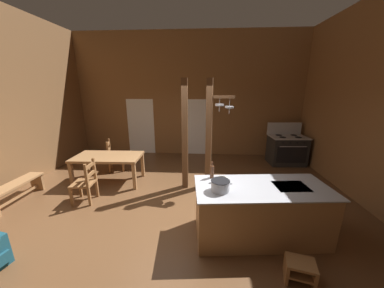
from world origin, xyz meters
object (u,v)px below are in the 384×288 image
(bottle_tall_on_counter, at_px, (212,171))
(bench_along_left_wall, at_px, (16,189))
(ladderback_chair_near_window, at_px, (114,156))
(stockpot_on_counter, at_px, (220,186))
(ladderback_chair_by_post, at_px, (86,182))
(kitchen_island, at_px, (260,211))
(dining_table, at_px, (108,159))
(stove_range, at_px, (286,149))
(mixing_bowl_on_counter, at_px, (222,180))
(step_stool, at_px, (300,270))

(bottle_tall_on_counter, bearing_deg, bench_along_left_wall, 173.95)
(ladderback_chair_near_window, bearing_deg, stockpot_on_counter, -43.49)
(ladderback_chair_by_post, relative_size, stockpot_on_counter, 2.63)
(bench_along_left_wall, relative_size, bottle_tall_on_counter, 4.16)
(kitchen_island, height_order, dining_table, kitchen_island)
(stove_range, height_order, ladderback_chair_near_window, stove_range)
(bench_along_left_wall, bearing_deg, bottle_tall_on_counter, -6.05)
(ladderback_chair_near_window, relative_size, mixing_bowl_on_counter, 5.29)
(kitchen_island, xyz_separation_m, ladderback_chair_by_post, (-3.54, 0.86, -0.01))
(kitchen_island, bearing_deg, ladderback_chair_near_window, 144.28)
(stove_range, xyz_separation_m, bench_along_left_wall, (-6.84, -2.85, -0.18))
(step_stool, bearing_deg, stockpot_on_counter, 146.80)
(ladderback_chair_near_window, bearing_deg, ladderback_chair_by_post, -85.38)
(stove_range, height_order, ladderback_chair_by_post, stove_range)
(stockpot_on_counter, bearing_deg, ladderback_chair_near_window, 136.51)
(ladderback_chair_by_post, bearing_deg, ladderback_chair_near_window, 94.62)
(step_stool, relative_size, bench_along_left_wall, 0.33)
(kitchen_island, bearing_deg, stove_range, 63.92)
(stove_range, bearing_deg, kitchen_island, -116.08)
(ladderback_chair_by_post, xyz_separation_m, stockpot_on_counter, (2.85, -1.05, 0.56))
(kitchen_island, distance_m, bottle_tall_on_counter, 1.03)
(dining_table, height_order, bottle_tall_on_counter, bottle_tall_on_counter)
(ladderback_chair_near_window, xyz_separation_m, bottle_tall_on_counter, (2.88, -2.37, 0.59))
(dining_table, height_order, mixing_bowl_on_counter, mixing_bowl_on_counter)
(kitchen_island, xyz_separation_m, mixing_bowl_on_counter, (-0.64, 0.15, 0.49))
(ladderback_chair_near_window, bearing_deg, kitchen_island, -35.72)
(bench_along_left_wall, relative_size, stockpot_on_counter, 3.46)
(step_stool, distance_m, bottle_tall_on_counter, 1.82)
(ladderback_chair_by_post, bearing_deg, stockpot_on_counter, -20.26)
(step_stool, height_order, dining_table, dining_table)
(bottle_tall_on_counter, bearing_deg, mixing_bowl_on_counter, -38.90)
(stove_range, bearing_deg, stockpot_on_counter, -122.97)
(stockpot_on_counter, bearing_deg, kitchen_island, 15.23)
(step_stool, bearing_deg, ladderback_chair_near_window, 138.85)
(kitchen_island, xyz_separation_m, ladderback_chair_near_window, (-3.68, 2.65, -0.01))
(stove_range, bearing_deg, bench_along_left_wall, -157.40)
(stove_range, relative_size, ladderback_chair_near_window, 1.39)
(dining_table, relative_size, bottle_tall_on_counter, 5.77)
(ladderback_chair_near_window, distance_m, stockpot_on_counter, 4.16)
(kitchen_island, distance_m, mixing_bowl_on_counter, 0.82)
(stove_range, relative_size, step_stool, 3.16)
(stove_range, distance_m, step_stool, 4.67)
(step_stool, distance_m, stockpot_on_counter, 1.47)
(stockpot_on_counter, relative_size, mixing_bowl_on_counter, 2.01)
(stove_range, distance_m, stockpot_on_counter, 4.52)
(step_stool, xyz_separation_m, ladderback_chair_by_post, (-3.86, 1.72, 0.27))
(mixing_bowl_on_counter, bearing_deg, ladderback_chair_by_post, 166.16)
(stove_range, relative_size, bottle_tall_on_counter, 4.40)
(dining_table, distance_m, stockpot_on_counter, 3.46)
(ladderback_chair_near_window, distance_m, bottle_tall_on_counter, 3.77)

